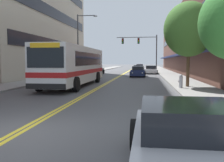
{
  "coord_description": "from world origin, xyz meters",
  "views": [
    {
      "loc": [
        3.51,
        -6.47,
        1.97
      ],
      "look_at": [
        -0.78,
        25.03,
        -0.53
      ],
      "focal_mm": 40.0,
      "sensor_mm": 36.0,
      "label": 1
    }
  ],
  "objects_px": {
    "city_bus": "(75,64)",
    "car_navy_moving_third": "(138,72)",
    "fire_hydrant": "(181,81)",
    "car_charcoal_moving_second": "(138,70)",
    "car_silver_parked_right_foreground": "(190,144)",
    "car_red_moving_lead": "(140,67)",
    "street_tree_right_mid": "(189,29)",
    "car_dark_grey_parked_left_near": "(96,70)",
    "street_lamp_left_far": "(81,40)",
    "car_white_parked_right_mid": "(151,70)",
    "traffic_signal_mast": "(143,46)"
  },
  "relations": [
    {
      "from": "car_red_moving_lead",
      "to": "street_lamp_left_far",
      "type": "relative_size",
      "value": 0.61
    },
    {
      "from": "car_white_parked_right_mid",
      "to": "car_charcoal_moving_second",
      "type": "xyz_separation_m",
      "value": [
        -2.01,
        1.06,
        0.03
      ]
    },
    {
      "from": "car_silver_parked_right_foreground",
      "to": "car_charcoal_moving_second",
      "type": "relative_size",
      "value": 0.93
    },
    {
      "from": "car_red_moving_lead",
      "to": "car_navy_moving_third",
      "type": "xyz_separation_m",
      "value": [
        0.46,
        -27.12,
        0.01
      ]
    },
    {
      "from": "fire_hydrant",
      "to": "car_charcoal_moving_second",
      "type": "bearing_deg",
      "value": 98.84
    },
    {
      "from": "city_bus",
      "to": "street_lamp_left_far",
      "type": "height_order",
      "value": "street_lamp_left_far"
    },
    {
      "from": "car_dark_grey_parked_left_near",
      "to": "car_white_parked_right_mid",
      "type": "height_order",
      "value": "car_dark_grey_parked_left_near"
    },
    {
      "from": "car_red_moving_lead",
      "to": "car_charcoal_moving_second",
      "type": "relative_size",
      "value": 1.09
    },
    {
      "from": "car_charcoal_moving_second",
      "to": "traffic_signal_mast",
      "type": "bearing_deg",
      "value": 29.78
    },
    {
      "from": "city_bus",
      "to": "street_tree_right_mid",
      "type": "relative_size",
      "value": 1.92
    },
    {
      "from": "car_silver_parked_right_foreground",
      "to": "car_dark_grey_parked_left_near",
      "type": "bearing_deg",
      "value": 103.91
    },
    {
      "from": "car_white_parked_right_mid",
      "to": "street_lamp_left_far",
      "type": "relative_size",
      "value": 0.53
    },
    {
      "from": "car_red_moving_lead",
      "to": "car_navy_moving_third",
      "type": "distance_m",
      "value": 27.12
    },
    {
      "from": "street_tree_right_mid",
      "to": "fire_hydrant",
      "type": "relative_size",
      "value": 6.59
    },
    {
      "from": "car_dark_grey_parked_left_near",
      "to": "fire_hydrant",
      "type": "height_order",
      "value": "car_dark_grey_parked_left_near"
    },
    {
      "from": "car_navy_moving_third",
      "to": "street_lamp_left_far",
      "type": "relative_size",
      "value": 0.61
    },
    {
      "from": "car_navy_moving_third",
      "to": "traffic_signal_mast",
      "type": "bearing_deg",
      "value": 87.33
    },
    {
      "from": "city_bus",
      "to": "fire_hydrant",
      "type": "relative_size",
      "value": 12.66
    },
    {
      "from": "street_lamp_left_far",
      "to": "fire_hydrant",
      "type": "bearing_deg",
      "value": -52.0
    },
    {
      "from": "car_dark_grey_parked_left_near",
      "to": "street_lamp_left_far",
      "type": "bearing_deg",
      "value": -95.05
    },
    {
      "from": "car_red_moving_lead",
      "to": "traffic_signal_mast",
      "type": "bearing_deg",
      "value": -87.19
    },
    {
      "from": "car_red_moving_lead",
      "to": "street_lamp_left_far",
      "type": "bearing_deg",
      "value": -103.89
    },
    {
      "from": "car_charcoal_moving_second",
      "to": "street_lamp_left_far",
      "type": "bearing_deg",
      "value": -126.67
    },
    {
      "from": "car_white_parked_right_mid",
      "to": "street_lamp_left_far",
      "type": "distance_m",
      "value": 13.28
    },
    {
      "from": "city_bus",
      "to": "car_dark_grey_parked_left_near",
      "type": "xyz_separation_m",
      "value": [
        -2.09,
        19.1,
        -1.12
      ]
    },
    {
      "from": "city_bus",
      "to": "car_charcoal_moving_second",
      "type": "height_order",
      "value": "city_bus"
    },
    {
      "from": "car_silver_parked_right_foreground",
      "to": "traffic_signal_mast",
      "type": "distance_m",
      "value": 37.86
    },
    {
      "from": "car_navy_moving_third",
      "to": "street_lamp_left_far",
      "type": "bearing_deg",
      "value": -172.72
    },
    {
      "from": "city_bus",
      "to": "car_navy_moving_third",
      "type": "relative_size",
      "value": 2.44
    },
    {
      "from": "car_red_moving_lead",
      "to": "car_navy_moving_third",
      "type": "bearing_deg",
      "value": -89.03
    },
    {
      "from": "city_bus",
      "to": "street_tree_right_mid",
      "type": "distance_m",
      "value": 9.16
    },
    {
      "from": "car_silver_parked_right_foreground",
      "to": "car_red_moving_lead",
      "type": "height_order",
      "value": "car_red_moving_lead"
    },
    {
      "from": "car_silver_parked_right_foreground",
      "to": "street_tree_right_mid",
      "type": "height_order",
      "value": "street_tree_right_mid"
    },
    {
      "from": "city_bus",
      "to": "street_lamp_left_far",
      "type": "xyz_separation_m",
      "value": [
        -2.71,
        12.16,
        3.05
      ]
    },
    {
      "from": "car_white_parked_right_mid",
      "to": "fire_hydrant",
      "type": "height_order",
      "value": "car_white_parked_right_mid"
    },
    {
      "from": "traffic_signal_mast",
      "to": "street_tree_right_mid",
      "type": "xyz_separation_m",
      "value": [
        3.65,
        -22.94,
        -0.24
      ]
    },
    {
      "from": "city_bus",
      "to": "car_white_parked_right_mid",
      "type": "distance_m",
      "value": 21.79
    },
    {
      "from": "car_silver_parked_right_foreground",
      "to": "car_red_moving_lead",
      "type": "distance_m",
      "value": 55.71
    },
    {
      "from": "street_lamp_left_far",
      "to": "street_tree_right_mid",
      "type": "relative_size",
      "value": 1.3
    },
    {
      "from": "car_red_moving_lead",
      "to": "traffic_signal_mast",
      "type": "distance_m",
      "value": 18.48
    },
    {
      "from": "fire_hydrant",
      "to": "car_silver_parked_right_foreground",
      "type": "bearing_deg",
      "value": -97.06
    },
    {
      "from": "city_bus",
      "to": "car_red_moving_lead",
      "type": "distance_m",
      "value": 40.46
    },
    {
      "from": "car_silver_parked_right_foreground",
      "to": "car_red_moving_lead",
      "type": "xyz_separation_m",
      "value": [
        -2.23,
        55.67,
        0.04
      ]
    },
    {
      "from": "car_dark_grey_parked_left_near",
      "to": "car_charcoal_moving_second",
      "type": "xyz_separation_m",
      "value": [
        6.58,
        2.73,
        0.01
      ]
    },
    {
      "from": "city_bus",
      "to": "car_silver_parked_right_foreground",
      "type": "xyz_separation_m",
      "value": [
        6.46,
        -15.44,
        -1.16
      ]
    },
    {
      "from": "car_charcoal_moving_second",
      "to": "traffic_signal_mast",
      "type": "xyz_separation_m",
      "value": [
        0.63,
        0.36,
        3.89
      ]
    },
    {
      "from": "car_navy_moving_third",
      "to": "fire_hydrant",
      "type": "xyz_separation_m",
      "value": [
        3.46,
        -14.85,
        -0.05
      ]
    },
    {
      "from": "car_navy_moving_third",
      "to": "fire_hydrant",
      "type": "height_order",
      "value": "car_navy_moving_third"
    },
    {
      "from": "car_dark_grey_parked_left_near",
      "to": "street_lamp_left_far",
      "type": "height_order",
      "value": "street_lamp_left_far"
    },
    {
      "from": "street_tree_right_mid",
      "to": "fire_hydrant",
      "type": "bearing_deg",
      "value": -121.76
    }
  ]
}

